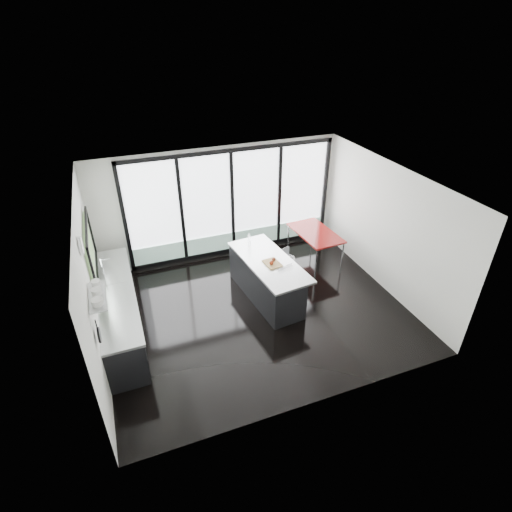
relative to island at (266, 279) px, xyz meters
name	(u,v)px	position (x,y,z in m)	size (l,w,h in m)	color
floor	(257,310)	(-0.36, -0.40, -0.46)	(6.00, 5.00, 0.00)	black
ceiling	(257,185)	(-0.36, -0.40, 2.34)	(6.00, 5.00, 0.00)	white
wall_back	(231,207)	(-0.09, 2.06, 0.81)	(6.00, 0.09, 2.80)	silver
wall_front	(319,338)	(-0.36, -2.90, 0.94)	(6.00, 0.00, 2.80)	silver
wall_left	(91,270)	(-3.34, -0.13, 1.10)	(0.26, 5.00, 2.80)	silver
wall_right	(387,228)	(2.64, -0.40, 0.94)	(0.00, 5.00, 2.80)	silver
counter_cabinets	(120,311)	(-3.03, -0.01, 0.01)	(0.69, 3.24, 1.36)	black
island	(266,279)	(0.00, 0.00, 0.00)	(1.17, 2.30, 1.17)	black
bar_stool_near	(289,293)	(0.31, -0.54, -0.09)	(0.46, 0.46, 0.74)	silver
bar_stool_far	(287,269)	(0.69, 0.37, -0.15)	(0.39, 0.39, 0.62)	silver
red_table	(314,246)	(1.71, 0.98, -0.07)	(0.83, 1.46, 0.78)	maroon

